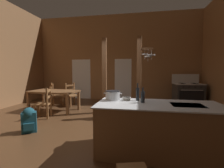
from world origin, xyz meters
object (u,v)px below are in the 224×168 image
(ladderback_chair_near_window, at_px, (44,103))
(bottle_tall_on_counter, at_px, (138,94))
(ladderback_chair_by_post, at_px, (72,95))
(ladderback_chair_at_table_end, at_px, (56,95))
(stove_range, at_px, (188,94))
(backpack, at_px, (29,119))
(stockpot_on_counter, at_px, (113,95))
(kitchen_island, at_px, (158,129))
(dining_table, at_px, (54,93))
(mixing_bowl_on_counter, at_px, (127,99))
(bottle_short_on_counter, at_px, (143,97))

(ladderback_chair_near_window, relative_size, bottle_tall_on_counter, 2.81)
(ladderback_chair_by_post, distance_m, ladderback_chair_at_table_end, 0.70)
(stove_range, relative_size, ladderback_chair_near_window, 1.39)
(ladderback_chair_near_window, distance_m, backpack, 1.18)
(backpack, height_order, stockpot_on_counter, stockpot_on_counter)
(kitchen_island, height_order, dining_table, kitchen_island)
(mixing_bowl_on_counter, height_order, bottle_tall_on_counter, bottle_tall_on_counter)
(kitchen_island, height_order, stockpot_on_counter, stockpot_on_counter)
(stove_range, relative_size, dining_table, 0.74)
(dining_table, xyz_separation_m, stockpot_on_counter, (2.56, -2.17, 0.33))
(stockpot_on_counter, bearing_deg, backpack, 173.96)
(dining_table, relative_size, backpack, 2.99)
(ladderback_chair_near_window, bearing_deg, mixing_bowl_on_counter, -26.07)
(dining_table, bearing_deg, stove_range, 19.33)
(ladderback_chair_by_post, height_order, bottle_tall_on_counter, bottle_tall_on_counter)
(ladderback_chair_near_window, bearing_deg, kitchen_island, -25.65)
(stove_range, bearing_deg, backpack, -140.80)
(ladderback_chair_at_table_end, distance_m, backpack, 2.98)
(backpack, height_order, bottle_short_on_counter, bottle_short_on_counter)
(stove_range, bearing_deg, kitchen_island, -111.88)
(backpack, distance_m, stockpot_on_counter, 2.17)
(stove_range, distance_m, backpack, 5.92)
(bottle_short_on_counter, bearing_deg, ladderback_chair_near_window, 153.31)
(kitchen_island, height_order, backpack, kitchen_island)
(backpack, height_order, mixing_bowl_on_counter, mixing_bowl_on_counter)
(ladderback_chair_near_window, bearing_deg, dining_table, 101.05)
(ladderback_chair_near_window, bearing_deg, stockpot_on_counter, -29.21)
(kitchen_island, relative_size, ladderback_chair_at_table_end, 2.28)
(backpack, bearing_deg, ladderback_chair_by_post, 94.67)
(dining_table, xyz_separation_m, ladderback_chair_near_window, (0.16, -0.83, -0.20))
(stockpot_on_counter, distance_m, bottle_short_on_counter, 0.60)
(bottle_tall_on_counter, distance_m, bottle_short_on_counter, 0.21)
(ladderback_chair_at_table_end, bearing_deg, stockpot_on_counter, -45.45)
(ladderback_chair_by_post, height_order, bottle_short_on_counter, bottle_short_on_counter)
(ladderback_chair_near_window, distance_m, ladderback_chair_by_post, 1.75)
(stove_range, height_order, dining_table, stove_range)
(kitchen_island, xyz_separation_m, ladderback_chair_at_table_end, (-3.84, 3.26, 0.01))
(stockpot_on_counter, bearing_deg, ladderback_chair_by_post, 126.59)
(kitchen_island, bearing_deg, backpack, 171.48)
(dining_table, xyz_separation_m, bottle_tall_on_counter, (3.04, -2.14, 0.37))
(backpack, bearing_deg, kitchen_island, -8.52)
(kitchen_island, bearing_deg, mixing_bowl_on_counter, 156.35)
(kitchen_island, xyz_separation_m, ladderback_chair_near_window, (-3.25, 1.56, 0.01))
(ladderback_chair_at_table_end, height_order, bottle_tall_on_counter, bottle_tall_on_counter)
(kitchen_island, distance_m, ladderback_chair_at_table_end, 5.04)
(ladderback_chair_by_post, distance_m, bottle_tall_on_counter, 4.17)
(kitchen_island, xyz_separation_m, backpack, (-2.91, 0.44, -0.13))
(kitchen_island, xyz_separation_m, bottle_tall_on_counter, (-0.37, 0.25, 0.58))
(kitchen_island, distance_m, ladderback_chair_by_post, 4.56)
(stove_range, relative_size, bottle_short_on_counter, 4.79)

